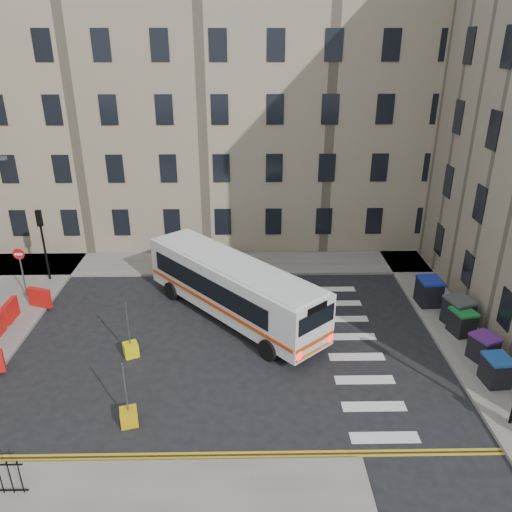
{
  "coord_description": "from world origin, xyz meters",
  "views": [
    {
      "loc": [
        -0.71,
        -19.25,
        12.69
      ],
      "look_at": [
        -0.31,
        2.99,
        3.0
      ],
      "focal_mm": 35.0,
      "sensor_mm": 36.0,
      "label": 1
    }
  ],
  "objects_px": {
    "bollard_yellow": "(131,350)",
    "bollard_chevron": "(129,417)",
    "wheelie_bin_d": "(458,312)",
    "wheelie_bin_b": "(483,348)",
    "wheelie_bin_c": "(462,322)",
    "wheelie_bin_a": "(496,370)",
    "bus": "(232,286)",
    "wheelie_bin_e": "(429,291)"
  },
  "relations": [
    {
      "from": "bollard_yellow",
      "to": "bollard_chevron",
      "type": "height_order",
      "value": "same"
    },
    {
      "from": "wheelie_bin_d",
      "to": "bollard_yellow",
      "type": "xyz_separation_m",
      "value": [
        -15.07,
        -2.08,
        -0.55
      ]
    },
    {
      "from": "wheelie_bin_b",
      "to": "wheelie_bin_c",
      "type": "bearing_deg",
      "value": 68.38
    },
    {
      "from": "wheelie_bin_d",
      "to": "bollard_chevron",
      "type": "bearing_deg",
      "value": -172.89
    },
    {
      "from": "wheelie_bin_c",
      "to": "wheelie_bin_a",
      "type": "bearing_deg",
      "value": -104.81
    },
    {
      "from": "wheelie_bin_a",
      "to": "bus",
      "type": "bearing_deg",
      "value": 147.03
    },
    {
      "from": "wheelie_bin_a",
      "to": "wheelie_bin_d",
      "type": "relative_size",
      "value": 0.79
    },
    {
      "from": "wheelie_bin_b",
      "to": "wheelie_bin_c",
      "type": "height_order",
      "value": "wheelie_bin_c"
    },
    {
      "from": "wheelie_bin_a",
      "to": "wheelie_bin_d",
      "type": "bearing_deg",
      "value": 82.31
    },
    {
      "from": "wheelie_bin_a",
      "to": "wheelie_bin_e",
      "type": "distance_m",
      "value": 6.5
    },
    {
      "from": "bus",
      "to": "bollard_chevron",
      "type": "bearing_deg",
      "value": -156.63
    },
    {
      "from": "wheelie_bin_b",
      "to": "wheelie_bin_a",
      "type": "bearing_deg",
      "value": -120.73
    },
    {
      "from": "wheelie_bin_b",
      "to": "bollard_yellow",
      "type": "distance_m",
      "value": 15.08
    },
    {
      "from": "wheelie_bin_c",
      "to": "bollard_yellow",
      "type": "xyz_separation_m",
      "value": [
        -14.97,
        -1.31,
        -0.45
      ]
    },
    {
      "from": "wheelie_bin_e",
      "to": "wheelie_bin_d",
      "type": "bearing_deg",
      "value": -75.55
    },
    {
      "from": "bus",
      "to": "wheelie_bin_d",
      "type": "xyz_separation_m",
      "value": [
        10.71,
        -1.17,
        -0.84
      ]
    },
    {
      "from": "wheelie_bin_c",
      "to": "bollard_chevron",
      "type": "xyz_separation_m",
      "value": [
        -14.14,
        -5.53,
        -0.45
      ]
    },
    {
      "from": "wheelie_bin_c",
      "to": "bollard_yellow",
      "type": "height_order",
      "value": "wheelie_bin_c"
    },
    {
      "from": "wheelie_bin_a",
      "to": "wheelie_bin_c",
      "type": "bearing_deg",
      "value": 83.37
    },
    {
      "from": "wheelie_bin_e",
      "to": "bollard_yellow",
      "type": "relative_size",
      "value": 2.32
    },
    {
      "from": "wheelie_bin_a",
      "to": "wheelie_bin_b",
      "type": "bearing_deg",
      "value": 78.2
    },
    {
      "from": "bollard_yellow",
      "to": "bollard_chevron",
      "type": "distance_m",
      "value": 4.3
    },
    {
      "from": "wheelie_bin_b",
      "to": "wheelie_bin_c",
      "type": "xyz_separation_m",
      "value": [
        -0.08,
        2.07,
        0.01
      ]
    },
    {
      "from": "wheelie_bin_c",
      "to": "bus",
      "type": "bearing_deg",
      "value": 156.44
    },
    {
      "from": "bus",
      "to": "wheelie_bin_c",
      "type": "relative_size",
      "value": 7.62
    },
    {
      "from": "wheelie_bin_b",
      "to": "bollard_chevron",
      "type": "relative_size",
      "value": 2.23
    },
    {
      "from": "bollard_yellow",
      "to": "bus",
      "type": "bearing_deg",
      "value": 36.75
    },
    {
      "from": "bollard_yellow",
      "to": "bollard_chevron",
      "type": "bearing_deg",
      "value": -78.98
    },
    {
      "from": "wheelie_bin_e",
      "to": "bollard_chevron",
      "type": "xyz_separation_m",
      "value": [
        -13.55,
        -8.38,
        -0.55
      ]
    },
    {
      "from": "wheelie_bin_e",
      "to": "bus",
      "type": "bearing_deg",
      "value": -178.95
    },
    {
      "from": "bollard_yellow",
      "to": "wheelie_bin_b",
      "type": "bearing_deg",
      "value": -2.89
    },
    {
      "from": "wheelie_bin_e",
      "to": "bollard_yellow",
      "type": "distance_m",
      "value": 14.97
    },
    {
      "from": "wheelie_bin_e",
      "to": "bollard_yellow",
      "type": "height_order",
      "value": "wheelie_bin_e"
    },
    {
      "from": "wheelie_bin_b",
      "to": "wheelie_bin_e",
      "type": "bearing_deg",
      "value": 73.88
    },
    {
      "from": "wheelie_bin_b",
      "to": "wheelie_bin_c",
      "type": "distance_m",
      "value": 2.07
    },
    {
      "from": "wheelie_bin_e",
      "to": "bollard_chevron",
      "type": "height_order",
      "value": "wheelie_bin_e"
    },
    {
      "from": "wheelie_bin_d",
      "to": "wheelie_bin_e",
      "type": "relative_size",
      "value": 1.08
    },
    {
      "from": "bus",
      "to": "wheelie_bin_c",
      "type": "height_order",
      "value": "bus"
    },
    {
      "from": "bus",
      "to": "wheelie_bin_a",
      "type": "relative_size",
      "value": 8.12
    },
    {
      "from": "wheelie_bin_c",
      "to": "wheelie_bin_d",
      "type": "distance_m",
      "value": 0.79
    },
    {
      "from": "wheelie_bin_c",
      "to": "bollard_yellow",
      "type": "bearing_deg",
      "value": 171.82
    },
    {
      "from": "wheelie_bin_d",
      "to": "bollard_yellow",
      "type": "bearing_deg",
      "value": 171.11
    }
  ]
}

